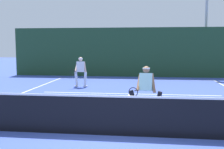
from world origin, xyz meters
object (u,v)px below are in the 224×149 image
at_px(player_near, 146,88).
at_px(tennis_ball, 40,102).
at_px(light_pole, 207,5).
at_px(player_far, 81,71).

height_order(player_near, tennis_ball, player_near).
bearing_deg(light_pole, tennis_ball, -127.67).
relative_size(player_far, light_pole, 0.19).
bearing_deg(player_near, player_far, -48.34).
xyz_separation_m(player_near, player_far, (-3.51, 5.75, 0.01)).
bearing_deg(tennis_ball, light_pole, 52.33).
relative_size(player_far, tennis_ball, 24.38).
bearing_deg(light_pole, player_near, -109.01).
bearing_deg(tennis_ball, player_far, 82.14).
relative_size(tennis_ball, light_pole, 0.01).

